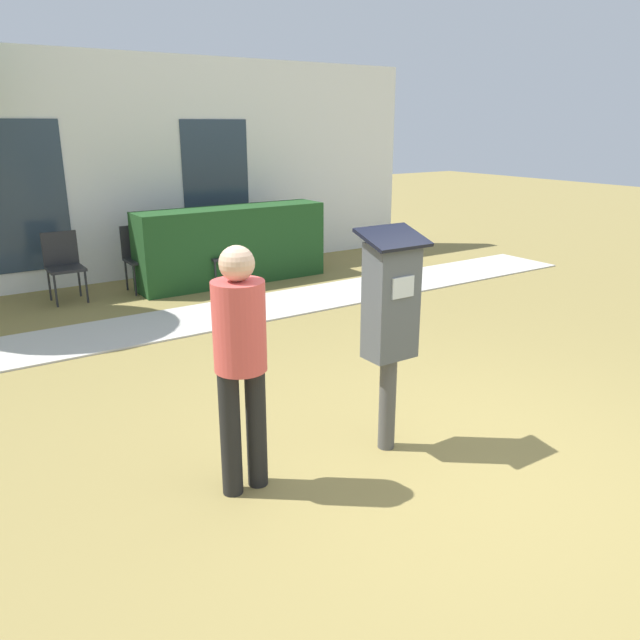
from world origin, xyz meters
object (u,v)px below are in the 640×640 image
Objects in this scene: parking_meter at (391,313)px; outdoor_chair_right at (218,249)px; outdoor_chair_middle at (140,253)px; person_standing at (240,353)px; outdoor_chair_left at (63,261)px.

parking_meter is 5.13m from outdoor_chair_right.
outdoor_chair_middle and outdoor_chair_right have the same top height.
person_standing is 5.37m from outdoor_chair_right.
outdoor_chair_middle is at bearing 1.08° from outdoor_chair_left.
parking_meter is 1.77× the size of outdoor_chair_middle.
person_standing is at bearing -98.62° from outdoor_chair_right.
outdoor_chair_left is (-1.00, 5.40, -0.49)m from parking_meter.
outdoor_chair_left is at bearing -173.48° from outdoor_chair_middle.
outdoor_chair_right is at bearing -8.80° from outdoor_chair_left.
outdoor_chair_middle is at bearing 89.85° from parking_meter.
person_standing reaches higher than outdoor_chair_middle.
person_standing is 5.42m from outdoor_chair_middle.
person_standing is at bearing -88.70° from outdoor_chair_left.
outdoor_chair_right is at bearing -12.62° from outdoor_chair_middle.
person_standing reaches higher than outdoor_chair_right.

